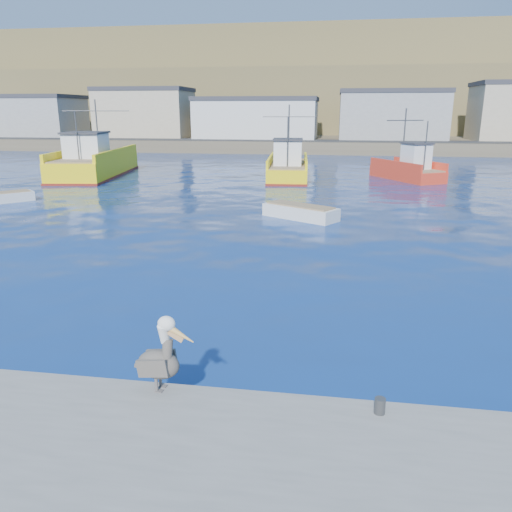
{
  "coord_description": "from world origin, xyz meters",
  "views": [
    {
      "loc": [
        2.01,
        -11.48,
        5.74
      ],
      "look_at": [
        -0.43,
        4.17,
        1.11
      ],
      "focal_mm": 35.0,
      "sensor_mm": 36.0,
      "label": 1
    }
  ],
  "objects_px": {
    "boat_orange": "(409,168)",
    "pelican": "(160,358)",
    "skiff_left": "(2,198)",
    "trawler_yellow_a": "(94,163)",
    "trawler_yellow_b": "(288,168)",
    "skiff_mid": "(300,213)"
  },
  "relations": [
    {
      "from": "boat_orange",
      "to": "pelican",
      "type": "relative_size",
      "value": 4.86
    },
    {
      "from": "skiff_left",
      "to": "trawler_yellow_a",
      "type": "bearing_deg",
      "value": 91.3
    },
    {
      "from": "trawler_yellow_b",
      "to": "boat_orange",
      "type": "bearing_deg",
      "value": 5.58
    },
    {
      "from": "skiff_left",
      "to": "skiff_mid",
      "type": "bearing_deg",
      "value": -5.91
    },
    {
      "from": "skiff_mid",
      "to": "pelican",
      "type": "relative_size",
      "value": 2.82
    },
    {
      "from": "trawler_yellow_a",
      "to": "pelican",
      "type": "bearing_deg",
      "value": -62.07
    },
    {
      "from": "pelican",
      "to": "boat_orange",
      "type": "bearing_deg",
      "value": 75.39
    },
    {
      "from": "skiff_mid",
      "to": "pelican",
      "type": "bearing_deg",
      "value": -94.24
    },
    {
      "from": "trawler_yellow_b",
      "to": "pelican",
      "type": "distance_m",
      "value": 35.37
    },
    {
      "from": "trawler_yellow_b",
      "to": "skiff_mid",
      "type": "distance_m",
      "value": 16.61
    },
    {
      "from": "boat_orange",
      "to": "skiff_left",
      "type": "relative_size",
      "value": 2.08
    },
    {
      "from": "trawler_yellow_b",
      "to": "boat_orange",
      "type": "relative_size",
      "value": 1.3
    },
    {
      "from": "boat_orange",
      "to": "pelican",
      "type": "height_order",
      "value": "boat_orange"
    },
    {
      "from": "skiff_left",
      "to": "skiff_mid",
      "type": "xyz_separation_m",
      "value": [
        19.5,
        -2.02,
        0.03
      ]
    },
    {
      "from": "boat_orange",
      "to": "trawler_yellow_a",
      "type": "bearing_deg",
      "value": -176.65
    },
    {
      "from": "boat_orange",
      "to": "skiff_left",
      "type": "bearing_deg",
      "value": -150.77
    },
    {
      "from": "trawler_yellow_a",
      "to": "skiff_mid",
      "type": "height_order",
      "value": "trawler_yellow_a"
    },
    {
      "from": "trawler_yellow_a",
      "to": "boat_orange",
      "type": "bearing_deg",
      "value": 3.35
    },
    {
      "from": "skiff_left",
      "to": "pelican",
      "type": "height_order",
      "value": "pelican"
    },
    {
      "from": "trawler_yellow_a",
      "to": "pelican",
      "type": "relative_size",
      "value": 8.95
    },
    {
      "from": "trawler_yellow_a",
      "to": "trawler_yellow_b",
      "type": "distance_m",
      "value": 17.58
    },
    {
      "from": "trawler_yellow_a",
      "to": "skiff_left",
      "type": "relative_size",
      "value": 3.83
    }
  ]
}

